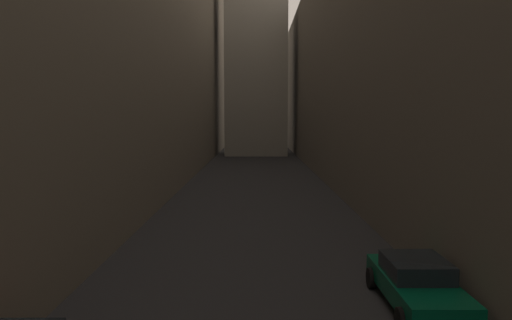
# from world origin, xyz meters

# --- Properties ---
(ground_plane) EXTENTS (264.00, 264.00, 0.00)m
(ground_plane) POSITION_xyz_m (0.00, 48.00, 0.00)
(ground_plane) COLOR #232326
(building_block_left) EXTENTS (12.09, 108.00, 25.88)m
(building_block_left) POSITION_xyz_m (-11.54, 50.00, 12.94)
(building_block_left) COLOR #756B5B
(building_block_left) RESTS_ON ground
(building_block_right) EXTENTS (13.08, 108.00, 19.66)m
(building_block_right) POSITION_xyz_m (12.04, 50.00, 9.83)
(building_block_right) COLOR #60594F
(building_block_right) RESTS_ON ground
(parked_car_right_far) EXTENTS (1.94, 4.57, 1.36)m
(parked_car_right_far) POSITION_xyz_m (4.40, 24.65, 0.70)
(parked_car_right_far) COLOR #05472D
(parked_car_right_far) RESTS_ON ground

